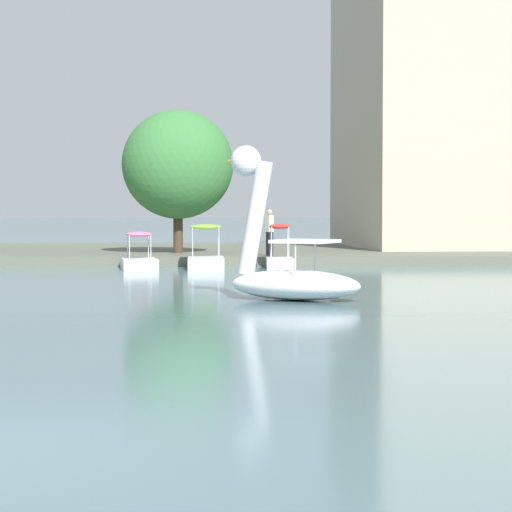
{
  "coord_description": "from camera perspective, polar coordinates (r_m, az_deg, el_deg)",
  "views": [
    {
      "loc": [
        1.96,
        -9.09,
        2.09
      ],
      "look_at": [
        3.05,
        18.48,
        0.9
      ],
      "focal_mm": 73.65,
      "sensor_mm": 36.0,
      "label": 1
    }
  ],
  "objects": [
    {
      "name": "swan_boat",
      "position": [
        24.69,
        1.66,
        -0.46
      ],
      "size": [
        3.58,
        2.86,
        3.65
      ],
      "color": "white",
      "rests_on": "ground_plane"
    },
    {
      "name": "tree_broadleaf_behind_dock",
      "position": [
        43.42,
        -4.27,
        4.97
      ],
      "size": [
        5.91,
        5.69,
        5.89
      ],
      "color": "#423323",
      "rests_on": "shore_bank_far"
    },
    {
      "name": "person_on_path",
      "position": [
        40.44,
        0.74,
        1.33
      ],
      "size": [
        0.31,
        0.32,
        1.79
      ],
      "color": "black",
      "rests_on": "shore_bank_far"
    },
    {
      "name": "pedal_boat_lime",
      "position": [
        37.99,
        -2.75,
        -0.02
      ],
      "size": [
        1.33,
        2.38,
        1.61
      ],
      "color": "white",
      "rests_on": "ground_plane"
    },
    {
      "name": "apartment_block",
      "position": [
        53.4,
        12.83,
        7.82
      ],
      "size": [
        14.8,
        14.34,
        13.56
      ],
      "primitive_type": "cube",
      "rotation": [
        0.0,
        0.0,
        0.05
      ],
      "color": "#B2A893",
      "rests_on": "shore_bank_far"
    },
    {
      "name": "pedal_boat_pink",
      "position": [
        37.99,
        -6.37,
        -0.1
      ],
      "size": [
        1.52,
        2.27,
        1.35
      ],
      "color": "white",
      "rests_on": "ground_plane"
    },
    {
      "name": "shore_bank_far",
      "position": [
        48.54,
        -4.57,
        0.19
      ],
      "size": [
        115.05,
        18.23,
        0.36
      ],
      "primitive_type": "cube",
      "color": "#5B6051",
      "rests_on": "ground_plane"
    },
    {
      "name": "pedal_boat_red",
      "position": [
        38.3,
        1.3,
        0.02
      ],
      "size": [
        1.01,
        1.77,
        1.63
      ],
      "color": "white",
      "rests_on": "ground_plane"
    }
  ]
}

